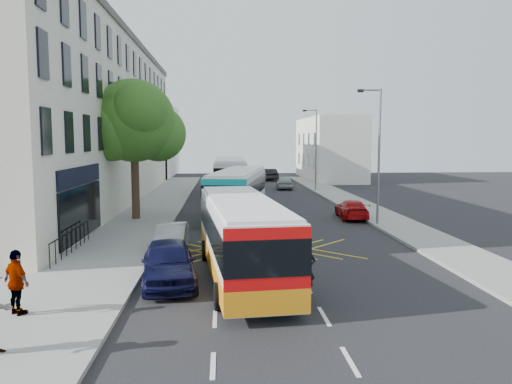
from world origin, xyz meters
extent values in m
plane|color=black|center=(0.00, 0.00, 0.00)|extent=(120.00, 120.00, 0.00)
cube|color=gray|center=(-8.50, 15.00, 0.07)|extent=(5.00, 70.00, 0.15)
cube|color=gray|center=(7.50, 15.00, 0.07)|extent=(3.00, 70.00, 0.15)
cube|color=beige|center=(-14.00, 24.50, 6.50)|extent=(8.00, 45.00, 13.00)
cube|color=#59544C|center=(-14.00, 24.50, 13.25)|extent=(8.30, 45.00, 0.50)
cube|color=black|center=(-9.95, 8.00, 3.40)|extent=(0.12, 7.00, 0.90)
cube|color=black|center=(-9.95, 8.00, 1.60)|extent=(0.12, 7.00, 2.60)
cube|color=silver|center=(-14.00, 55.00, 5.00)|extent=(8.00, 20.00, 10.00)
cube|color=silver|center=(11.00, 48.00, 4.00)|extent=(6.00, 18.00, 8.00)
cylinder|color=#382619|center=(-8.50, 15.00, 2.35)|extent=(0.50, 0.50, 4.40)
sphere|color=#2A5D1A|center=(-8.50, 15.00, 6.35)|extent=(5.20, 5.20, 5.20)
sphere|color=#2A5D1A|center=(-7.10, 15.80, 5.55)|extent=(3.60, 3.60, 3.60)
sphere|color=#2A5D1A|center=(-9.70, 14.40, 5.75)|extent=(3.80, 3.80, 3.80)
sphere|color=#2A5D1A|center=(-7.90, 13.70, 6.95)|extent=(3.40, 3.40, 3.40)
sphere|color=#2A5D1A|center=(-9.30, 16.10, 7.35)|extent=(3.20, 3.20, 3.20)
cylinder|color=slate|center=(6.30, 12.00, 4.15)|extent=(0.14, 0.14, 8.00)
cylinder|color=slate|center=(5.70, 12.00, 8.05)|extent=(1.20, 0.10, 0.10)
cube|color=black|center=(5.10, 12.00, 8.00)|extent=(0.35, 0.15, 0.18)
cylinder|color=slate|center=(6.30, 32.00, 4.15)|extent=(0.14, 0.14, 8.00)
cylinder|color=slate|center=(5.70, 32.00, 8.05)|extent=(1.20, 0.10, 0.10)
cube|color=black|center=(5.10, 32.00, 8.00)|extent=(0.35, 0.15, 0.18)
cube|color=silver|center=(-2.25, 1.40, 1.60)|extent=(3.40, 10.68, 2.53)
cube|color=silver|center=(-2.25, 1.40, 2.91)|extent=(3.19, 10.45, 0.11)
cube|color=black|center=(-2.25, 1.40, 1.96)|extent=(3.46, 10.74, 1.05)
cube|color=orange|center=(-2.25, 1.40, 0.72)|extent=(3.45, 10.73, 0.72)
cube|color=red|center=(-1.74, -3.79, 1.62)|extent=(2.42, 0.34, 2.39)
cube|color=#FF0C0C|center=(-2.68, -3.90, 0.95)|extent=(0.25, 0.08, 0.25)
cube|color=#FF0C0C|center=(-0.80, -3.71, 0.95)|extent=(0.25, 0.08, 0.25)
cylinder|color=black|center=(-3.72, 4.13, 0.43)|extent=(0.35, 0.88, 0.86)
cylinder|color=black|center=(-1.35, 4.36, 0.43)|extent=(0.35, 0.88, 0.86)
cylinder|color=black|center=(-3.10, -2.23, 0.43)|extent=(0.35, 0.88, 0.86)
cylinder|color=black|center=(-0.72, -2.00, 0.43)|extent=(0.35, 0.88, 0.86)
cube|color=silver|center=(-1.92, 16.03, 1.70)|extent=(4.45, 11.44, 2.69)
cube|color=silver|center=(-1.92, 16.03, 3.10)|extent=(4.21, 11.19, 0.12)
cube|color=black|center=(-1.92, 16.03, 2.08)|extent=(4.52, 11.51, 1.12)
cube|color=#0DA6A0|center=(-1.92, 16.03, 0.76)|extent=(4.51, 11.50, 0.76)
cube|color=#0EA8AD|center=(-2.89, 10.56, 1.73)|extent=(2.56, 0.55, 2.54)
cube|color=#FF0C0C|center=(-3.89, 10.73, 1.02)|extent=(0.26, 0.10, 0.25)
cube|color=#FF0C0C|center=(-1.89, 10.38, 1.02)|extent=(0.26, 0.10, 0.25)
cylinder|color=black|center=(-2.64, 19.26, 0.46)|extent=(0.44, 0.95, 0.91)
cylinder|color=black|center=(-0.14, 18.81, 0.46)|extent=(0.44, 0.95, 0.91)
cylinder|color=black|center=(-3.82, 12.56, 0.46)|extent=(0.44, 0.95, 0.91)
cylinder|color=black|center=(-1.32, 12.11, 0.46)|extent=(0.44, 0.95, 0.91)
cube|color=silver|center=(-2.28, 29.75, 1.83)|extent=(2.83, 12.06, 2.90)
cube|color=silver|center=(-2.28, 29.75, 3.34)|extent=(2.61, 11.81, 0.13)
cube|color=black|center=(-2.28, 29.75, 2.24)|extent=(2.89, 12.12, 1.20)
cube|color=#0C739E|center=(-2.28, 29.75, 0.82)|extent=(2.88, 12.11, 0.82)
cube|color=white|center=(-2.33, 23.76, 1.86)|extent=(2.78, 0.12, 2.74)
cube|color=#FF0C0C|center=(-3.44, 23.76, 1.09)|extent=(0.25, 0.06, 0.25)
cube|color=#FF0C0C|center=(-1.21, 23.75, 1.09)|extent=(0.25, 0.06, 0.25)
cylinder|color=black|center=(-3.62, 33.05, 0.49)|extent=(0.31, 0.99, 0.98)
cylinder|color=black|center=(-0.89, 33.03, 0.49)|extent=(0.31, 0.99, 0.98)
cylinder|color=black|center=(-3.68, 25.71, 0.49)|extent=(0.31, 0.99, 0.98)
cylinder|color=black|center=(-0.94, 25.69, 0.49)|extent=(0.31, 0.99, 0.98)
cylinder|color=black|center=(-0.38, -2.17, 0.32)|extent=(0.19, 0.66, 0.65)
cylinder|color=black|center=(-0.21, -0.67, 0.32)|extent=(0.19, 0.66, 0.65)
cube|color=black|center=(-0.30, -1.42, 0.63)|extent=(0.36, 1.23, 0.22)
cube|color=black|center=(-0.27, -1.17, 0.81)|extent=(0.33, 0.48, 0.20)
cube|color=black|center=(-0.32, -1.67, 0.76)|extent=(0.32, 0.53, 0.10)
cylinder|color=slate|center=(-0.22, -0.72, 0.71)|extent=(0.11, 0.44, 0.85)
cylinder|color=slate|center=(-0.23, -0.87, 1.06)|extent=(0.61, 0.11, 0.04)
cube|color=gold|center=(-0.40, -2.34, 0.56)|extent=(0.18, 0.04, 0.13)
imported|color=black|center=(-0.30, -1.47, 1.02)|extent=(0.68, 0.49, 1.75)
sphere|color=#99999E|center=(-0.30, -1.47, 1.77)|extent=(0.30, 0.30, 0.30)
imported|color=black|center=(-4.90, 0.65, 0.79)|extent=(2.44, 4.84, 1.58)
imported|color=#9E9FA5|center=(-5.35, 5.92, 0.64)|extent=(1.37, 3.91, 1.29)
imported|color=#AA070A|center=(5.50, 14.96, 0.61)|extent=(2.01, 4.34, 1.23)
imported|color=#46484F|center=(-1.35, 38.84, 0.70)|extent=(2.44, 5.12, 1.41)
imported|color=#9CA0A4|center=(3.54, 34.91, 0.71)|extent=(2.00, 4.28, 1.42)
imported|color=black|center=(2.95, 46.32, 0.74)|extent=(2.05, 4.61, 1.47)
imported|color=gray|center=(-8.86, -2.66, 1.10)|extent=(1.16, 1.04, 1.90)
camera|label=1|loc=(-2.95, -17.01, 5.17)|focal=35.00mm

